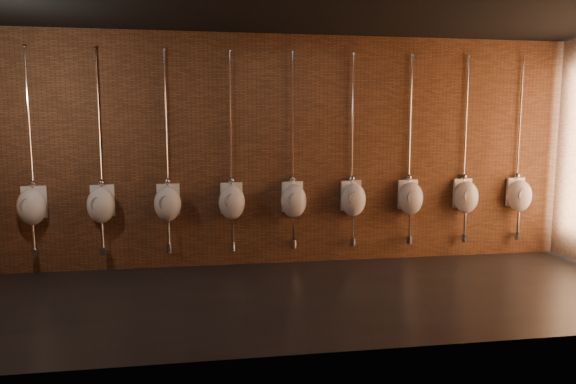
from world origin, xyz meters
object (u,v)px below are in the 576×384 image
Objects in this scene: urinal_5 at (353,198)px; urinal_6 at (410,197)px; urinal_8 at (519,195)px; urinal_2 at (168,203)px; urinal_7 at (466,196)px; urinal_4 at (294,200)px; urinal_3 at (232,201)px; urinal_1 at (101,204)px; urinal_0 at (32,206)px.

urinal_6 is (0.86, 0.00, 0.00)m from urinal_5.
urinal_6 is 1.72m from urinal_8.
urinal_2 is 1.00× the size of urinal_7.
urinal_4 is at bearing 0.00° from urinal_2.
urinal_6 is at bearing 0.00° from urinal_3.
urinal_3 is 4.30m from urinal_8.
urinal_8 is (0.86, 0.00, 0.00)m from urinal_7.
urinal_4 is 0.86m from urinal_5.
urinal_2 is 5.16m from urinal_8.
urinal_1 is 0.86m from urinal_2.
urinal_1 is at bearing 180.00° from urinal_3.
urinal_1 is 1.00× the size of urinal_2.
urinal_0 is at bearing 180.00° from urinal_2.
urinal_8 is at bearing 0.00° from urinal_7.
urinal_5 is at bearing 0.00° from urinal_1.
urinal_6 is at bearing 0.00° from urinal_4.
urinal_7 is (0.86, 0.00, 0.00)m from urinal_6.
urinal_4 is 1.00× the size of urinal_5.
urinal_5 is 1.00× the size of urinal_8.
urinal_0 and urinal_2 have the same top height.
urinal_1 is 1.00× the size of urinal_8.
urinal_5 is 1.72m from urinal_7.
urinal_2 is at bearing 180.00° from urinal_4.
urinal_4 is at bearing 180.00° from urinal_6.
urinal_1 is 3.44m from urinal_5.
urinal_3 and urinal_6 have the same top height.
urinal_0 is 3.44m from urinal_4.
urinal_5 is 1.00× the size of urinal_6.
urinal_1 is 1.00× the size of urinal_4.
urinal_1 is 6.02m from urinal_8.
urinal_2 is 1.00× the size of urinal_4.
urinal_7 is (4.30, 0.00, 0.00)m from urinal_2.
urinal_6 is 1.00× the size of urinal_8.
urinal_2 is at bearing 180.00° from urinal_5.
urinal_6 is (5.16, 0.00, 0.00)m from urinal_0.
urinal_5 is 2.58m from urinal_8.
urinal_2 is at bearing 180.00° from urinal_8.
urinal_7 is at bearing 0.00° from urinal_0.
urinal_7 is at bearing 0.00° from urinal_4.
urinal_3 is 1.00× the size of urinal_5.
urinal_8 is at bearing 0.00° from urinal_1.
urinal_4 is at bearing 0.00° from urinal_1.
urinal_4 is 1.00× the size of urinal_6.
urinal_5 is at bearing 180.00° from urinal_6.
urinal_0 is at bearing 180.00° from urinal_3.
urinal_2 and urinal_6 have the same top height.
urinal_0 is 0.86m from urinal_1.
urinal_4 and urinal_6 have the same top height.
urinal_7 and urinal_8 have the same top height.
urinal_1 is 2.58m from urinal_4.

